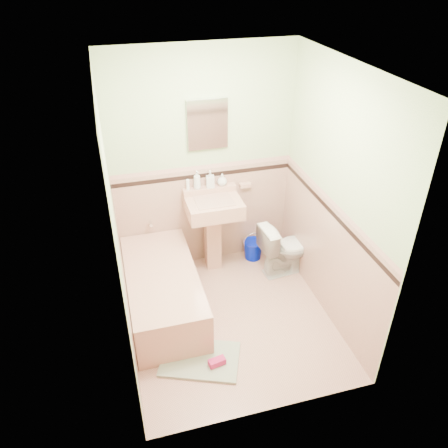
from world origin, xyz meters
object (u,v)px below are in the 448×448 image
object	(u,v)px
bathtub	(163,292)
toilet	(286,248)
soap_bottle_mid	(210,179)
medicine_cabinet	(207,124)
sink	(214,235)
soap_bottle_right	(222,180)
soap_bottle_left	(197,180)
shoe	(217,362)
bucket	(253,249)

from	to	relation	value
bathtub	toilet	distance (m)	1.50
soap_bottle_mid	medicine_cabinet	bearing A→B (deg)	111.27
sink	soap_bottle_right	xyz separation A→B (m)	(0.15, 0.18, 0.60)
sink	soap_bottle_right	world-z (taller)	soap_bottle_right
soap_bottle_left	soap_bottle_mid	size ratio (longest dim) A/B	1.09
bathtub	medicine_cabinet	size ratio (longest dim) A/B	2.84
soap_bottle_left	shoe	distance (m)	1.91
soap_bottle_mid	toilet	size ratio (longest dim) A/B	0.30
sink	bathtub	bearing A→B (deg)	-142.07
soap_bottle_mid	toilet	bearing A→B (deg)	-29.40
soap_bottle_left	bucket	bearing A→B (deg)	-8.77
bathtub	soap_bottle_mid	distance (m)	1.32
sink	soap_bottle_mid	size ratio (longest dim) A/B	4.85
toilet	bucket	size ratio (longest dim) A/B	2.70
toilet	shoe	size ratio (longest dim) A/B	4.17
soap_bottle_left	bathtub	bearing A→B (deg)	-127.49
bucket	soap_bottle_left	bearing A→B (deg)	171.23
shoe	toilet	bearing A→B (deg)	35.24
sink	medicine_cabinet	size ratio (longest dim) A/B	1.76
bucket	soap_bottle_right	bearing A→B (deg)	164.62
sink	soap_bottle_left	world-z (taller)	soap_bottle_left
bathtub	sink	bearing A→B (deg)	37.93
soap_bottle_right	shoe	bearing A→B (deg)	-106.90
soap_bottle_left	bucket	size ratio (longest dim) A/B	0.88
soap_bottle_mid	bucket	distance (m)	1.09
bathtub	shoe	bearing A→B (deg)	-68.78
soap_bottle_right	bucket	xyz separation A→B (m)	(0.36, -0.10, -0.94)
soap_bottle_mid	shoe	world-z (taller)	soap_bottle_mid
soap_bottle_right	medicine_cabinet	bearing A→B (deg)	168.43
bathtub	soap_bottle_mid	xyz separation A→B (m)	(0.69, 0.71, 0.87)
bucket	toilet	bearing A→B (deg)	-50.22
toilet	shoe	bearing A→B (deg)	129.55
soap_bottle_right	shoe	world-z (taller)	soap_bottle_right
toilet	shoe	distance (m)	1.63
bathtub	medicine_cabinet	distance (m)	1.78
sink	soap_bottle_right	distance (m)	0.64
soap_bottle_mid	shoe	xyz separation A→B (m)	(-0.35, -1.59, -1.03)
bathtub	soap_bottle_right	xyz separation A→B (m)	(0.83, 0.71, 0.84)
shoe	sink	bearing A→B (deg)	66.08
soap_bottle_left	soap_bottle_mid	xyz separation A→B (m)	(0.15, 0.00, -0.01)
soap_bottle_mid	toilet	world-z (taller)	soap_bottle_mid
medicine_cabinet	soap_bottle_right	bearing A→B (deg)	-11.57
bathtub	shoe	xyz separation A→B (m)	(0.34, -0.88, -0.17)
shoe	soap_bottle_right	bearing A→B (deg)	62.61
soap_bottle_mid	soap_bottle_right	distance (m)	0.14
soap_bottle_left	toilet	bearing A→B (deg)	-25.35
sink	shoe	distance (m)	1.51
bathtub	soap_bottle_right	size ratio (longest dim) A/B	10.96
medicine_cabinet	shoe	world-z (taller)	medicine_cabinet
bathtub	bucket	distance (m)	1.34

